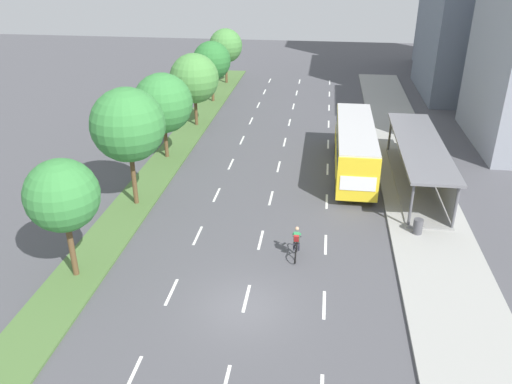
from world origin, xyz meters
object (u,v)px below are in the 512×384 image
(cyclist, at_px, (296,244))
(median_tree_nearest, at_px, (62,196))
(trash_bin, at_px, (418,226))
(bus_shelter, at_px, (423,160))
(median_tree_third, at_px, (163,103))
(median_tree_fourth, at_px, (194,78))
(median_tree_fifth, at_px, (212,61))
(median_tree_second, at_px, (128,125))
(median_tree_farthest, at_px, (226,46))
(bus, at_px, (355,144))

(cyclist, height_order, median_tree_nearest, median_tree_nearest)
(trash_bin, bearing_deg, bus_shelter, 80.79)
(median_tree_third, bearing_deg, median_tree_fourth, 87.03)
(median_tree_fifth, bearing_deg, cyclist, -69.74)
(median_tree_second, height_order, median_tree_fifth, median_tree_second)
(median_tree_farthest, distance_m, trash_bin, 36.55)
(median_tree_fifth, relative_size, trash_bin, 6.95)
(cyclist, bearing_deg, median_tree_nearest, -163.36)
(median_tree_third, xyz_separation_m, median_tree_farthest, (0.19, 23.07, 0.05))
(median_tree_nearest, bearing_deg, median_tree_fifth, 89.64)
(median_tree_second, bearing_deg, bus_shelter, 16.21)
(cyclist, distance_m, median_tree_fourth, 22.61)
(cyclist, relative_size, median_tree_second, 0.25)
(cyclist, distance_m, median_tree_farthest, 36.96)
(median_tree_farthest, height_order, trash_bin, median_tree_farthest)
(median_tree_nearest, xyz_separation_m, trash_bin, (16.85, 6.15, -3.76))
(bus_shelter, height_order, median_tree_nearest, median_tree_nearest)
(median_tree_fourth, bearing_deg, median_tree_third, -92.97)
(median_tree_second, distance_m, median_tree_fourth, 15.40)
(median_tree_fifth, distance_m, median_tree_farthest, 7.69)
(bus_shelter, distance_m, trash_bin, 6.87)
(bus, relative_size, median_tree_nearest, 1.91)
(median_tree_fourth, xyz_separation_m, median_tree_farthest, (-0.21, 15.38, 0.05))
(bus_shelter, relative_size, median_tree_fifth, 2.16)
(bus, relative_size, median_tree_third, 1.81)
(bus_shelter, bearing_deg, median_tree_fifth, 134.67)
(trash_bin, bearing_deg, bus, 110.77)
(bus_shelter, distance_m, median_tree_second, 18.65)
(bus, distance_m, cyclist, 12.00)
(median_tree_third, bearing_deg, cyclist, -49.57)
(cyclist, distance_m, median_tree_third, 16.48)
(bus, height_order, cyclist, bus)
(cyclist, xyz_separation_m, median_tree_third, (-10.46, 12.27, 3.41))
(cyclist, bearing_deg, trash_bin, 25.28)
(median_tree_second, relative_size, median_tree_third, 1.15)
(median_tree_farthest, bearing_deg, cyclist, -73.80)
(median_tree_nearest, distance_m, trash_bin, 18.32)
(cyclist, relative_size, median_tree_farthest, 0.30)
(median_tree_nearest, height_order, median_tree_fourth, median_tree_fourth)
(median_tree_third, height_order, median_tree_fifth, median_tree_third)
(median_tree_nearest, relative_size, median_tree_third, 0.95)
(bus, xyz_separation_m, median_tree_fourth, (-13.31, 8.48, 2.13))
(bus_shelter, xyz_separation_m, median_tree_fourth, (-17.59, 10.25, 2.33))
(cyclist, bearing_deg, median_tree_farthest, 106.20)
(median_tree_second, height_order, median_tree_third, median_tree_second)
(bus_shelter, xyz_separation_m, median_tree_nearest, (-17.93, -12.82, 2.47))
(bus, relative_size, median_tree_second, 1.58)
(median_tree_nearest, height_order, median_tree_fifth, median_tree_fifth)
(bus_shelter, bearing_deg, median_tree_farthest, 124.78)
(median_tree_third, relative_size, median_tree_fourth, 1.01)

